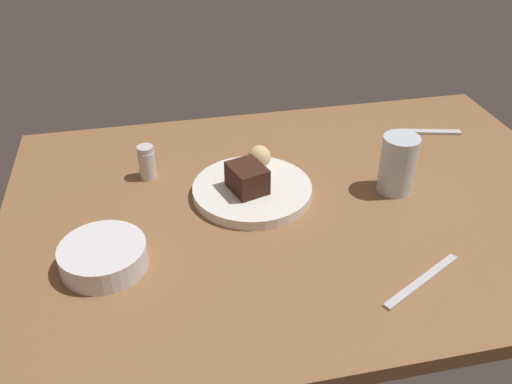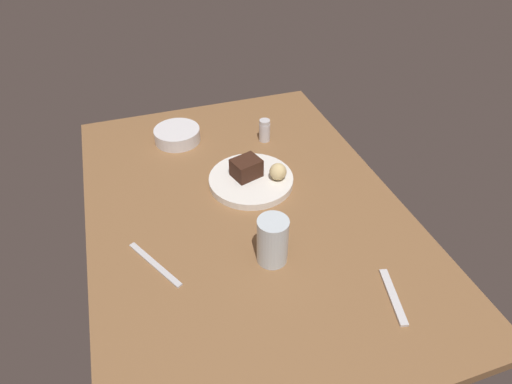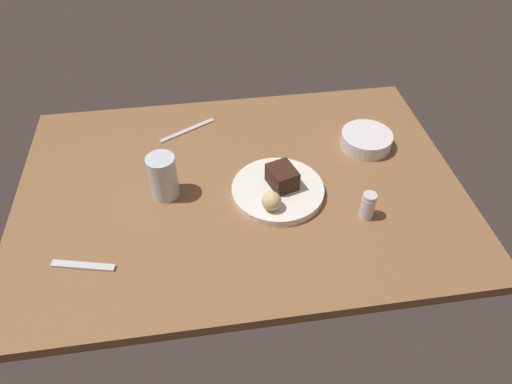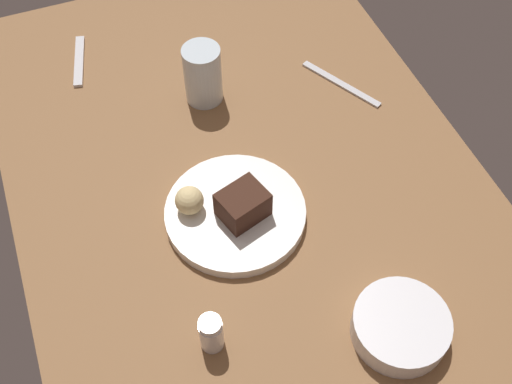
% 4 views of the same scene
% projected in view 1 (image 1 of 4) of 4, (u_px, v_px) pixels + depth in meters
% --- Properties ---
extents(dining_table, '(1.20, 0.84, 0.03)m').
position_uv_depth(dining_table, '(303.00, 208.00, 1.12)').
color(dining_table, brown).
rests_on(dining_table, ground).
extents(dessert_plate, '(0.25, 0.25, 0.02)m').
position_uv_depth(dessert_plate, '(252.00, 190.00, 1.13)').
color(dessert_plate, white).
rests_on(dessert_plate, dining_table).
extents(chocolate_cake_slice, '(0.08, 0.09, 0.05)m').
position_uv_depth(chocolate_cake_slice, '(247.00, 178.00, 1.10)').
color(chocolate_cake_slice, '#381E14').
rests_on(chocolate_cake_slice, dessert_plate).
extents(bread_roll, '(0.05, 0.05, 0.05)m').
position_uv_depth(bread_roll, '(259.00, 157.00, 1.17)').
color(bread_roll, '#DBC184').
rests_on(bread_roll, dessert_plate).
extents(salt_shaker, '(0.04, 0.04, 0.08)m').
position_uv_depth(salt_shaker, '(147.00, 162.00, 1.17)').
color(salt_shaker, silver).
rests_on(salt_shaker, dining_table).
extents(water_glass, '(0.07, 0.07, 0.12)m').
position_uv_depth(water_glass, '(398.00, 164.00, 1.12)').
color(water_glass, silver).
rests_on(water_glass, dining_table).
extents(side_bowl, '(0.15, 0.15, 0.04)m').
position_uv_depth(side_bowl, '(103.00, 256.00, 0.94)').
color(side_bowl, silver).
rests_on(side_bowl, dining_table).
extents(dessert_spoon, '(0.15, 0.05, 0.01)m').
position_uv_depth(dessert_spoon, '(430.00, 132.00, 1.36)').
color(dessert_spoon, silver).
rests_on(dessert_spoon, dining_table).
extents(butter_knife, '(0.17, 0.10, 0.01)m').
position_uv_depth(butter_knife, '(422.00, 281.00, 0.92)').
color(butter_knife, silver).
rests_on(butter_knife, dining_table).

